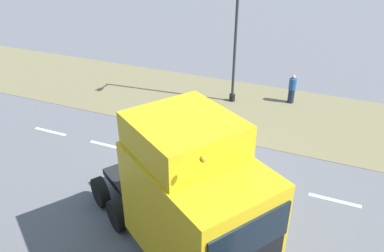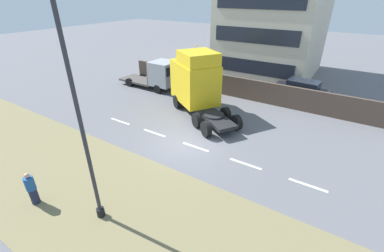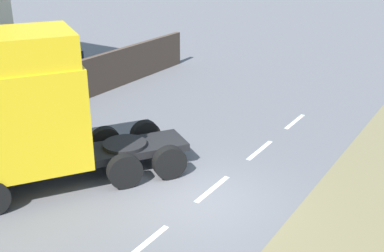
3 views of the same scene
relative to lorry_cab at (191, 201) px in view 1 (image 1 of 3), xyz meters
The scene contains 6 objects.
ground_plane 5.52m from the lorry_cab, 155.51° to the right, with size 120.00×120.00×0.00m, color slate.
grass_verge 11.01m from the lorry_cab, 168.87° to the right, with size 7.00×44.00×0.01m.
lane_markings 5.82m from the lorry_cab, 148.66° to the right, with size 0.16×14.60×0.00m.
lorry_cab is the anchor object (origin of this frame).
lamp_post 11.49m from the lorry_cab, 168.31° to the right, with size 1.28×0.32×8.38m.
pedestrian 12.37m from the lorry_cab, behind, with size 0.39×0.39×1.61m.
Camera 1 is at (11.57, 5.07, 8.70)m, focal length 35.00 mm.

